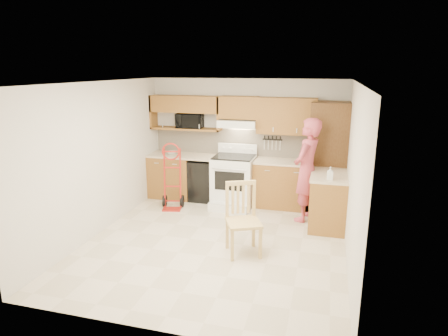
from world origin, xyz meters
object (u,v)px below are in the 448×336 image
at_px(microwave, 190,121).
at_px(person, 307,170).
at_px(range, 233,177).
at_px(dining_chair, 244,220).
at_px(hand_truck, 172,179).

xyz_separation_m(microwave, person, (2.46, -0.74, -0.71)).
relative_size(microwave, range, 0.46).
relative_size(microwave, person, 0.29).
distance_m(range, dining_chair, 2.12).
xyz_separation_m(microwave, hand_truck, (-0.10, -0.83, -1.05)).
relative_size(microwave, dining_chair, 0.51).
bearing_deg(microwave, dining_chair, -58.93).
relative_size(range, hand_truck, 1.00).
bearing_deg(hand_truck, microwave, 70.70).
relative_size(range, person, 0.64).
height_order(microwave, hand_truck, microwave).
bearing_deg(microwave, hand_truck, -100.99).
bearing_deg(person, range, -85.92).
bearing_deg(dining_chair, hand_truck, 114.55).
xyz_separation_m(microwave, range, (1.01, -0.34, -1.04)).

